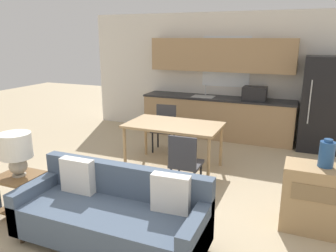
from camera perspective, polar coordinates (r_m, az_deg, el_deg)
ground_plane at (r=3.83m, az=-9.04°, el=-19.56°), size 20.00×20.00×0.00m
wall_back at (r=7.52m, az=9.39°, el=8.79°), size 6.40×0.07×2.70m
kitchen_counter at (r=7.30m, az=8.76°, el=4.57°), size 3.31×0.65×2.15m
refrigerator at (r=7.01m, az=25.25°, el=3.43°), size 0.77×0.72×1.83m
dining_table at (r=5.46m, az=1.00°, el=-0.28°), size 1.57×0.91×0.78m
couch at (r=3.68m, az=-9.45°, el=-14.89°), size 2.06×0.80×0.85m
side_table at (r=4.48m, az=-24.41°, el=-9.94°), size 0.48×0.48×0.55m
table_lamp at (r=4.29m, az=-24.94°, el=-3.75°), size 0.37×0.37×0.53m
credenza at (r=4.19m, az=26.06°, el=-11.59°), size 0.98×0.44×0.78m
vase at (r=4.02m, az=25.91°, el=-4.39°), size 0.16×0.16×0.32m
dining_chair_far_left at (r=6.42m, az=-0.60°, el=0.04°), size 0.47×0.47×0.89m
dining_chair_near_right at (r=4.61m, az=2.96°, el=-6.18°), size 0.43×0.43×0.89m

